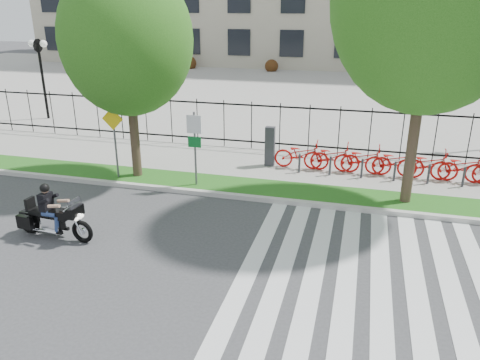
# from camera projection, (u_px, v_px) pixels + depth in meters

# --- Properties ---
(ground) EXTENTS (120.00, 120.00, 0.00)m
(ground) POSITION_uv_depth(u_px,v_px,m) (163.00, 258.00, 11.60)
(ground) COLOR #39393C
(ground) RESTS_ON ground
(curb) EXTENTS (60.00, 0.20, 0.15)m
(curb) POSITION_uv_depth(u_px,v_px,m) (214.00, 194.00, 15.28)
(curb) COLOR #B9B6AE
(curb) RESTS_ON ground
(grass_verge) EXTENTS (60.00, 1.50, 0.15)m
(grass_verge) POSITION_uv_depth(u_px,v_px,m) (222.00, 185.00, 16.05)
(grass_verge) COLOR #1A5515
(grass_verge) RESTS_ON ground
(sidewalk) EXTENTS (60.00, 3.50, 0.15)m
(sidewalk) POSITION_uv_depth(u_px,v_px,m) (241.00, 163.00, 18.31)
(sidewalk) COLOR gray
(sidewalk) RESTS_ON ground
(plaza) EXTENTS (80.00, 34.00, 0.10)m
(plaza) POSITION_uv_depth(u_px,v_px,m) (302.00, 89.00, 34.18)
(plaza) COLOR gray
(plaza) RESTS_ON ground
(crosswalk_stripes) EXTENTS (5.70, 8.00, 0.01)m
(crosswalk_stripes) POSITION_uv_depth(u_px,v_px,m) (363.00, 286.00, 10.43)
(crosswalk_stripes) COLOR silver
(crosswalk_stripes) RESTS_ON ground
(iron_fence) EXTENTS (30.00, 0.06, 2.00)m
(iron_fence) POSITION_uv_depth(u_px,v_px,m) (251.00, 125.00, 19.51)
(iron_fence) COLOR black
(iron_fence) RESTS_ON sidewalk
(lamp_post_left) EXTENTS (1.06, 0.70, 4.25)m
(lamp_post_left) POSITION_uv_depth(u_px,v_px,m) (40.00, 59.00, 24.23)
(lamp_post_left) COLOR black
(lamp_post_left) RESTS_ON ground
(street_tree_1) EXTENTS (4.34, 4.34, 7.18)m
(street_tree_1) POSITION_uv_depth(u_px,v_px,m) (127.00, 39.00, 15.14)
(street_tree_1) COLOR #37291E
(street_tree_1) RESTS_ON grass_verge
(bike_share_station) EXTENTS (10.09, 0.89, 1.50)m
(bike_share_station) POSITION_uv_depth(u_px,v_px,m) (410.00, 163.00, 16.37)
(bike_share_station) COLOR #2D2D33
(bike_share_station) RESTS_ON sidewalk
(sign_pole_regulatory) EXTENTS (0.50, 0.09, 2.50)m
(sign_pole_regulatory) POSITION_uv_depth(u_px,v_px,m) (195.00, 139.00, 15.32)
(sign_pole_regulatory) COLOR #59595B
(sign_pole_regulatory) RESTS_ON grass_verge
(sign_pole_warning) EXTENTS (0.78, 0.09, 2.49)m
(sign_pole_warning) POSITION_uv_depth(u_px,v_px,m) (114.00, 133.00, 16.04)
(sign_pole_warning) COLOR #59595B
(sign_pole_warning) RESTS_ON grass_verge
(motorcycle_rider) EXTENTS (2.38, 0.73, 1.84)m
(motorcycle_rider) POSITION_uv_depth(u_px,v_px,m) (53.00, 216.00, 12.42)
(motorcycle_rider) COLOR black
(motorcycle_rider) RESTS_ON ground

